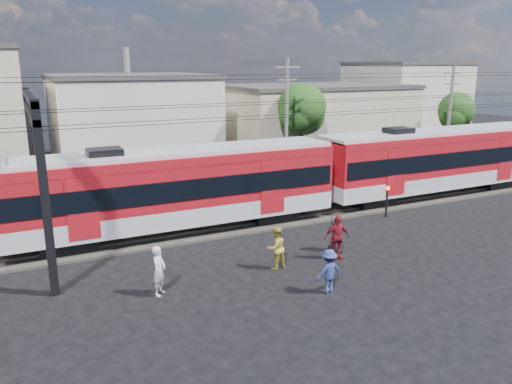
# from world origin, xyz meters

# --- Properties ---
(ground) EXTENTS (120.00, 120.00, 0.00)m
(ground) POSITION_xyz_m (0.00, 0.00, 0.00)
(ground) COLOR black
(ground) RESTS_ON ground
(track_bed) EXTENTS (70.00, 3.40, 0.12)m
(track_bed) POSITION_xyz_m (0.00, 8.00, 0.06)
(track_bed) COLOR #2D2823
(track_bed) RESTS_ON ground
(rail_near) EXTENTS (70.00, 0.12, 0.12)m
(rail_near) POSITION_xyz_m (0.00, 7.25, 0.18)
(rail_near) COLOR #59544C
(rail_near) RESTS_ON track_bed
(rail_far) EXTENTS (70.00, 0.12, 0.12)m
(rail_far) POSITION_xyz_m (0.00, 8.75, 0.18)
(rail_far) COLOR #59544C
(rail_far) RESTS_ON track_bed
(commuter_train) EXTENTS (50.30, 3.08, 4.17)m
(commuter_train) POSITION_xyz_m (-3.79, 8.00, 2.40)
(commuter_train) COLOR black
(commuter_train) RESTS_ON ground
(catenary) EXTENTS (70.00, 9.30, 7.52)m
(catenary) POSITION_xyz_m (-8.65, 8.00, 5.14)
(catenary) COLOR black
(catenary) RESTS_ON ground
(building_midwest) EXTENTS (12.24, 12.24, 7.30)m
(building_midwest) POSITION_xyz_m (-2.00, 27.00, 3.66)
(building_midwest) COLOR #BBB2A4
(building_midwest) RESTS_ON ground
(building_mideast) EXTENTS (16.32, 10.20, 6.30)m
(building_mideast) POSITION_xyz_m (14.00, 24.00, 3.16)
(building_mideast) COLOR #BDAE90
(building_mideast) RESTS_ON ground
(building_east) EXTENTS (10.20, 10.20, 8.30)m
(building_east) POSITION_xyz_m (28.00, 28.00, 4.16)
(building_east) COLOR #BBB2A4
(building_east) RESTS_ON ground
(utility_pole_mid) EXTENTS (1.80, 0.24, 8.50)m
(utility_pole_mid) POSITION_xyz_m (6.00, 15.00, 4.53)
(utility_pole_mid) COLOR slate
(utility_pole_mid) RESTS_ON ground
(utility_pole_east) EXTENTS (1.80, 0.24, 8.00)m
(utility_pole_east) POSITION_xyz_m (20.00, 14.00, 4.28)
(utility_pole_east) COLOR slate
(utility_pole_east) RESTS_ON ground
(tree_near) EXTENTS (3.82, 3.64, 6.72)m
(tree_near) POSITION_xyz_m (9.19, 18.09, 4.66)
(tree_near) COLOR #382619
(tree_near) RESTS_ON ground
(tree_far) EXTENTS (3.36, 3.12, 5.76)m
(tree_far) POSITION_xyz_m (24.19, 17.09, 3.99)
(tree_far) COLOR #382619
(tree_far) RESTS_ON ground
(pedestrian_a) EXTENTS (0.77, 0.81, 1.85)m
(pedestrian_a) POSITION_xyz_m (-6.57, 1.83, 0.93)
(pedestrian_a) COLOR silver
(pedestrian_a) RESTS_ON ground
(pedestrian_b) EXTENTS (0.94, 0.78, 1.78)m
(pedestrian_b) POSITION_xyz_m (-1.66, 2.11, 0.89)
(pedestrian_b) COLOR gold
(pedestrian_b) RESTS_ON ground
(pedestrian_c) EXTENTS (1.09, 0.65, 1.66)m
(pedestrian_c) POSITION_xyz_m (-0.99, -0.69, 0.83)
(pedestrian_c) COLOR navy
(pedestrian_c) RESTS_ON ground
(pedestrian_d) EXTENTS (1.19, 0.61, 1.95)m
(pedestrian_d) POSITION_xyz_m (1.14, 1.88, 0.97)
(pedestrian_d) COLOR maroon
(pedestrian_d) RESTS_ON ground
(pedestrian_e) EXTENTS (0.56, 0.83, 1.63)m
(pedestrian_e) POSITION_xyz_m (1.63, 2.71, 0.82)
(pedestrian_e) COLOR #454449
(pedestrian_e) RESTS_ON ground
(car_silver) EXTENTS (4.01, 2.10, 1.30)m
(car_silver) POSITION_xyz_m (21.29, 13.38, 0.65)
(car_silver) COLOR #A7A9AE
(car_silver) RESTS_ON ground
(crossing_signal) EXTENTS (0.26, 0.26, 1.80)m
(crossing_signal) POSITION_xyz_m (7.04, 5.67, 1.25)
(crossing_signal) COLOR black
(crossing_signal) RESTS_ON ground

